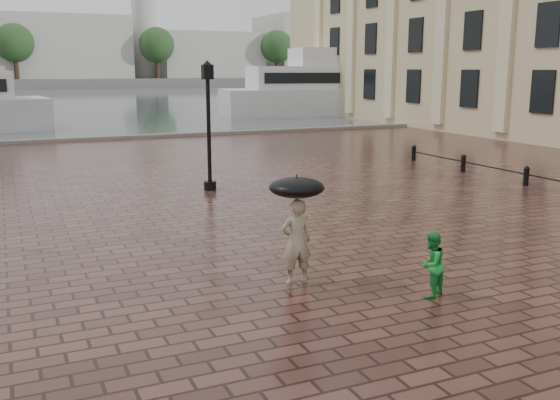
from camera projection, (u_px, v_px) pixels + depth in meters
name	position (u px, v px, depth m)	size (l,w,h in m)	color
ground	(310.00, 380.00, 8.72)	(300.00, 300.00, 0.00)	#391F1A
harbour_water	(27.00, 98.00, 90.97)	(240.00, 240.00, 0.00)	#424B50
quay_edge	(71.00, 141.00, 37.33)	(80.00, 0.60, 0.30)	slate
far_shore	(15.00, 82.00, 151.56)	(300.00, 60.00, 2.00)	#4C4C47
distant_skyline	(216.00, 48.00, 159.99)	(102.50, 22.00, 33.00)	#A2A09A
far_trees	(14.00, 43.00, 130.15)	(188.00, 8.00, 13.50)	#2D2119
adult_pedestrian	(296.00, 241.00, 12.49)	(0.64, 0.42, 1.75)	gray
child_pedestrian	(431.00, 265.00, 11.80)	(0.62, 0.48, 1.27)	green
ferry_far	(357.00, 88.00, 58.56)	(25.93, 9.61, 8.31)	silver
umbrella	(297.00, 187.00, 12.26)	(1.10, 1.10, 1.16)	black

